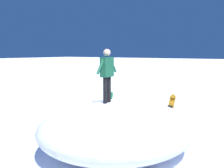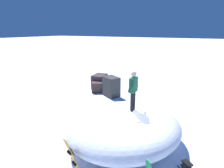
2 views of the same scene
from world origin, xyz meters
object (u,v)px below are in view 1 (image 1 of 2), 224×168
Objects in this scene: snowboard_secondary_upright at (169,114)px; backpack_near at (68,127)px; snowboarder_standing at (107,72)px; snowboard_primary_upright at (109,108)px.

snowboard_secondary_upright is 4.23m from backpack_near.
backpack_near is (-2.09, 3.62, -0.62)m from snowboard_secondary_upright.
snowboard_secondary_upright is at bearing -59.93° from backpack_near.
snowboarder_standing is 2.92× the size of backpack_near.
backpack_near is at bearing 74.66° from snowboarder_standing.
snowboarder_standing is 1.12× the size of snowboard_primary_upright.
snowboard_primary_upright is (2.42, 1.57, -1.92)m from snowboarder_standing.
snowboard_secondary_upright is 2.77× the size of backpack_near.
snowboard_primary_upright is 2.04m from backpack_near.
backpack_near is (0.68, 2.48, -2.48)m from snowboarder_standing.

